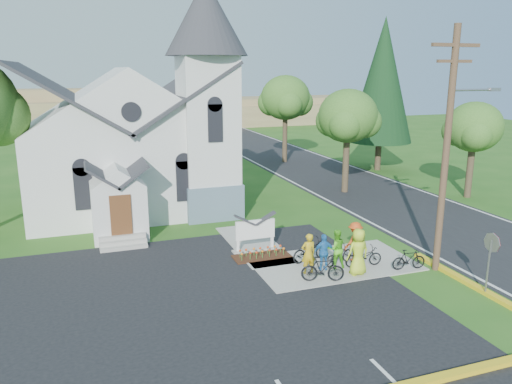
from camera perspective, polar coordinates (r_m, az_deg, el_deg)
name	(u,v)px	position (r m, az deg, el deg)	size (l,w,h in m)	color
ground	(307,273)	(21.30, 5.89, -9.16)	(120.00, 120.00, 0.00)	#265618
parking_lot	(144,322)	(17.78, -12.65, -14.30)	(20.00, 16.00, 0.02)	black
road	(342,181)	(38.45, 9.85, 1.22)	(8.00, 90.00, 0.02)	black
sidewalk	(334,263)	(22.34, 8.85, -8.06)	(7.00, 4.00, 0.05)	gray
church	(134,122)	(30.44, -13.76, 7.72)	(12.35, 12.00, 13.00)	silver
church_sign	(255,230)	(23.27, -0.10, -4.35)	(2.20, 0.40, 1.70)	gray
flower_bed	(262,256)	(22.81, 0.65, -7.38)	(2.60, 1.10, 0.07)	#361D0E
utility_pole	(448,144)	(21.51, 21.11, 5.19)	(3.45, 0.28, 10.00)	#483024
stop_sign	(491,251)	(20.47, 25.25, -6.10)	(0.11, 0.76, 2.48)	gray
tree_road_near	(348,117)	(34.34, 10.45, 8.48)	(4.00, 4.00, 7.05)	#372B1E
tree_road_mid	(285,98)	(45.26, 3.38, 10.67)	(4.40, 4.40, 7.80)	#372B1E
tree_road_far	(474,128)	(35.35, 23.68, 6.76)	(3.60, 3.60, 6.30)	#372B1E
conifer	(382,81)	(42.73, 14.26, 12.24)	(5.20, 5.20, 12.40)	#372B1E
distant_hills	(164,112)	(75.18, -10.47, 8.99)	(61.00, 10.00, 5.60)	olive
cyclist_0	(308,253)	(20.83, 6.01, -7.00)	(0.63, 0.41, 1.72)	#B99615
bike_0	(310,250)	(22.25, 6.23, -6.60)	(0.67, 1.91, 1.00)	black
cyclist_1	(336,249)	(21.56, 9.12, -6.41)	(0.82, 0.64, 1.69)	#4FB622
bike_1	(323,269)	(20.25, 7.63, -8.71)	(0.49, 1.73, 1.04)	black
cyclist_2	(324,252)	(21.25, 7.77, -6.83)	(0.92, 0.38, 1.58)	#2572BB
bike_2	(339,255)	(22.06, 9.45, -7.09)	(0.58, 1.65, 0.87)	black
cyclist_3	(355,241)	(22.52, 11.24, -5.53)	(1.13, 0.65, 1.75)	#C54515
bike_3	(409,259)	(22.19, 17.07, -7.37)	(0.42, 1.49, 0.89)	black
cyclist_4	(358,252)	(20.97, 11.60, -6.71)	(0.96, 0.62, 1.96)	#B4D127
bike_4	(363,256)	(22.04, 12.18, -7.22)	(0.59, 1.68, 0.88)	black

